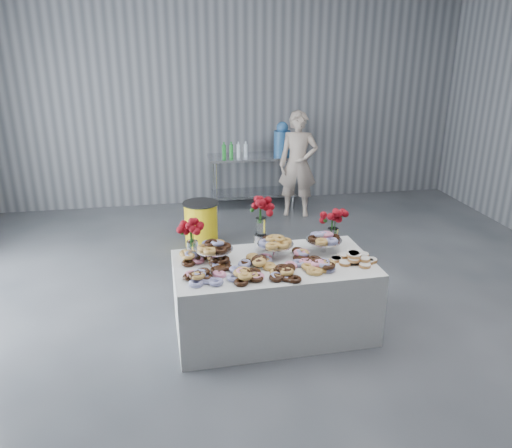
# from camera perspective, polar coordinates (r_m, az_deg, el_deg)

# --- Properties ---
(ground) EXTENTS (9.00, 9.00, 0.00)m
(ground) POSITION_cam_1_polar(r_m,az_deg,el_deg) (5.04, 4.69, -12.83)
(ground) COLOR #36393E
(ground) RESTS_ON ground
(room_walls) EXTENTS (8.04, 9.04, 4.02)m
(room_walls) POSITION_cam_1_polar(r_m,az_deg,el_deg) (4.22, 1.73, 18.79)
(room_walls) COLOR slate
(room_walls) RESTS_ON ground
(display_table) EXTENTS (1.93, 1.05, 0.75)m
(display_table) POSITION_cam_1_polar(r_m,az_deg,el_deg) (4.96, 1.99, -8.32)
(display_table) COLOR white
(display_table) RESTS_ON ground
(prep_table) EXTENTS (1.50, 0.60, 0.90)m
(prep_table) POSITION_cam_1_polar(r_m,az_deg,el_deg) (8.55, -0.35, 6.00)
(prep_table) COLOR silver
(prep_table) RESTS_ON ground
(donut_mounds) EXTENTS (1.83, 0.85, 0.09)m
(donut_mounds) POSITION_cam_1_polar(r_m,az_deg,el_deg) (4.73, 2.18, -4.15)
(donut_mounds) COLOR gold
(donut_mounds) RESTS_ON display_table
(cake_stand_left) EXTENTS (0.36, 0.36, 0.17)m
(cake_stand_left) POSITION_cam_1_polar(r_m,az_deg,el_deg) (4.78, -4.79, -2.69)
(cake_stand_left) COLOR silver
(cake_stand_left) RESTS_ON display_table
(cake_stand_mid) EXTENTS (0.36, 0.36, 0.17)m
(cake_stand_mid) POSITION_cam_1_polar(r_m,az_deg,el_deg) (4.88, 2.22, -2.12)
(cake_stand_mid) COLOR silver
(cake_stand_mid) RESTS_ON display_table
(cake_stand_right) EXTENTS (0.36, 0.36, 0.17)m
(cake_stand_right) POSITION_cam_1_polar(r_m,az_deg,el_deg) (5.01, 7.77, -1.65)
(cake_stand_right) COLOR silver
(cake_stand_right) RESTS_ON display_table
(danish_pile) EXTENTS (0.48, 0.48, 0.11)m
(danish_pile) POSITION_cam_1_polar(r_m,az_deg,el_deg) (4.86, 11.12, -3.69)
(danish_pile) COLOR white
(danish_pile) RESTS_ON display_table
(bouquet_left) EXTENTS (0.26, 0.26, 0.42)m
(bouquet_left) POSITION_cam_1_polar(r_m,az_deg,el_deg) (4.79, -7.37, -0.69)
(bouquet_left) COLOR white
(bouquet_left) RESTS_ON display_table
(bouquet_right) EXTENTS (0.26, 0.26, 0.42)m
(bouquet_right) POSITION_cam_1_polar(r_m,az_deg,el_deg) (5.14, 8.89, 0.72)
(bouquet_right) COLOR white
(bouquet_right) RESTS_ON display_table
(bouquet_center) EXTENTS (0.26, 0.26, 0.57)m
(bouquet_center) POSITION_cam_1_polar(r_m,az_deg,el_deg) (4.95, 0.57, 1.21)
(bouquet_center) COLOR silver
(bouquet_center) RESTS_ON display_table
(water_jug) EXTENTS (0.28, 0.28, 0.55)m
(water_jug) POSITION_cam_1_polar(r_m,az_deg,el_deg) (8.54, 3.00, 9.59)
(water_jug) COLOR #397AC4
(water_jug) RESTS_ON prep_table
(drink_bottles) EXTENTS (0.54, 0.08, 0.27)m
(drink_bottles) POSITION_cam_1_polar(r_m,az_deg,el_deg) (8.31, -2.43, 8.50)
(drink_bottles) COLOR #268C33
(drink_bottles) RESTS_ON prep_table
(person) EXTENTS (0.71, 0.57, 1.70)m
(person) POSITION_cam_1_polar(r_m,az_deg,el_deg) (8.11, 4.83, 6.81)
(person) COLOR #CC8C93
(person) RESTS_ON ground
(trash_barrel) EXTENTS (0.49, 0.49, 0.64)m
(trash_barrel) POSITION_cam_1_polar(r_m,az_deg,el_deg) (7.02, -6.28, -0.00)
(trash_barrel) COLOR yellow
(trash_barrel) RESTS_ON ground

